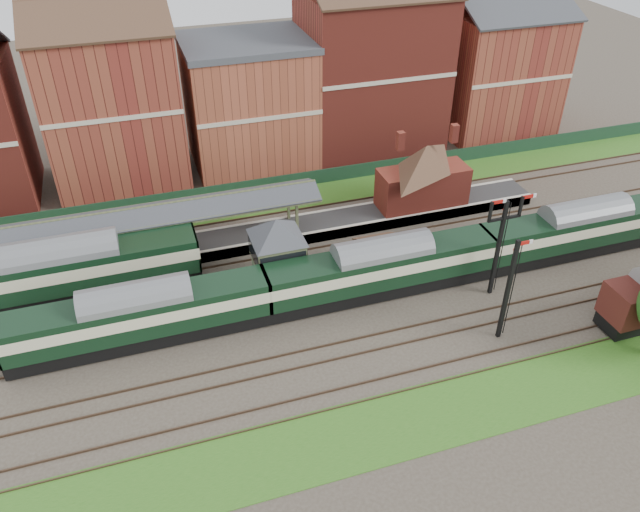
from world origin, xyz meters
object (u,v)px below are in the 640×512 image
object	(u,v)px
signal_box	(278,252)
dmu_train	(381,268)
platform_railcar	(67,271)
semaphore_bracket	(500,242)

from	to	relation	value
signal_box	dmu_train	distance (m)	7.79
signal_box	platform_railcar	xyz separation A→B (m)	(-15.02, 3.25, -0.64)
signal_box	dmu_train	size ratio (longest dim) A/B	0.11
semaphore_bracket	platform_railcar	bearing A→B (deg)	163.33
platform_railcar	signal_box	bearing A→B (deg)	-12.21
signal_box	platform_railcar	distance (m)	15.38
dmu_train	platform_railcar	bearing A→B (deg)	163.58
signal_box	platform_railcar	bearing A→B (deg)	167.79
dmu_train	signal_box	bearing A→B (deg)	155.18
platform_railcar	dmu_train	bearing A→B (deg)	-16.42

